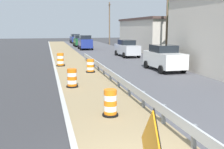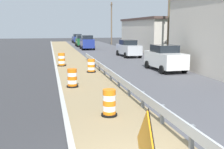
# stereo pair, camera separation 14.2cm
# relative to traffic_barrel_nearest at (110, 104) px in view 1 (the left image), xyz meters

# --- Properties ---
(guardrail_median) EXTENTS (0.18, 40.93, 0.71)m
(guardrail_median) POSITION_rel_traffic_barrel_nearest_xyz_m (1.57, -2.31, 0.05)
(guardrail_median) COLOR #ADB2B7
(guardrail_median) RESTS_ON ground
(traffic_barrel_nearest) EXTENTS (0.63, 0.63, 1.04)m
(traffic_barrel_nearest) POSITION_rel_traffic_barrel_nearest_xyz_m (0.00, 0.00, 0.00)
(traffic_barrel_nearest) COLOR orange
(traffic_barrel_nearest) RESTS_ON ground
(traffic_barrel_close) EXTENTS (0.68, 0.68, 1.05)m
(traffic_barrel_close) POSITION_rel_traffic_barrel_nearest_xyz_m (-0.95, 5.46, 0.01)
(traffic_barrel_close) COLOR orange
(traffic_barrel_close) RESTS_ON ground
(traffic_barrel_mid) EXTENTS (0.70, 0.70, 1.00)m
(traffic_barrel_mid) POSITION_rel_traffic_barrel_nearest_xyz_m (0.89, 10.30, -0.02)
(traffic_barrel_mid) COLOR orange
(traffic_barrel_mid) RESTS_ON ground
(traffic_barrel_far) EXTENTS (0.75, 0.75, 1.13)m
(traffic_barrel_far) POSITION_rel_traffic_barrel_nearest_xyz_m (-1.13, 14.25, 0.04)
(traffic_barrel_far) COLOR orange
(traffic_barrel_far) RESTS_ON ground
(car_lead_near_lane) EXTENTS (2.02, 4.33, 2.16)m
(car_lead_near_lane) POSITION_rel_traffic_barrel_nearest_xyz_m (3.52, 31.57, 0.61)
(car_lead_near_lane) COLOR navy
(car_lead_near_lane) RESTS_ON ground
(car_trailing_near_lane) EXTENTS (2.14, 4.33, 2.01)m
(car_trailing_near_lane) POSITION_rel_traffic_barrel_nearest_xyz_m (6.65, 9.79, 0.54)
(car_trailing_near_lane) COLOR silver
(car_trailing_near_lane) RESTS_ON ground
(car_lead_far_lane) EXTENTS (2.09, 4.50, 1.92)m
(car_lead_far_lane) POSITION_rel_traffic_barrel_nearest_xyz_m (3.81, 48.81, 0.49)
(car_lead_far_lane) COLOR navy
(car_lead_far_lane) RESTS_ON ground
(car_mid_far_lane) EXTENTS (2.07, 4.59, 1.92)m
(car_mid_far_lane) POSITION_rel_traffic_barrel_nearest_xyz_m (6.79, 20.33, 0.49)
(car_mid_far_lane) COLOR silver
(car_mid_far_lane) RESTS_ON ground
(car_trailing_far_lane) EXTENTS (1.98, 4.06, 2.00)m
(car_trailing_far_lane) POSITION_rel_traffic_barrel_nearest_xyz_m (3.43, 38.21, 0.53)
(car_trailing_far_lane) COLOR #195128
(car_trailing_far_lane) RESTS_ON ground
(roadside_shop_far) EXTENTS (7.61, 15.06, 4.63)m
(roadside_shop_far) POSITION_rel_traffic_barrel_nearest_xyz_m (13.49, 27.36, 1.86)
(roadside_shop_far) COLOR beige
(roadside_shop_far) RESTS_ON ground
(utility_pole_mid) EXTENTS (0.24, 1.80, 8.45)m
(utility_pole_mid) POSITION_rel_traffic_barrel_nearest_xyz_m (10.37, 17.47, 3.91)
(utility_pole_mid) COLOR brown
(utility_pole_mid) RESTS_ON ground
(utility_pole_far) EXTENTS (0.24, 1.80, 8.04)m
(utility_pole_far) POSITION_rel_traffic_barrel_nearest_xyz_m (9.71, 41.73, 3.71)
(utility_pole_far) COLOR brown
(utility_pole_far) RESTS_ON ground
(tree_roadside) EXTENTS (5.54, 5.54, 7.95)m
(tree_roadside) POSITION_rel_traffic_barrel_nearest_xyz_m (11.85, 13.99, 4.98)
(tree_roadside) COLOR brown
(tree_roadside) RESTS_ON ground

